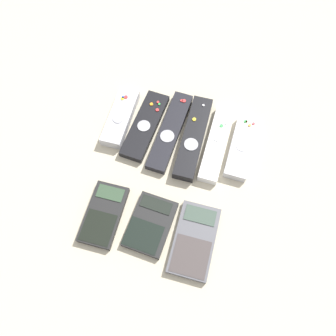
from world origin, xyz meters
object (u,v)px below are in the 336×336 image
remote_3 (193,137)px  calculator_2 (194,240)px  remote_2 (170,131)px  remote_4 (217,143)px  remote_1 (145,125)px  calculator_1 (148,223)px  remote_0 (121,117)px  calculator_0 (104,214)px  remote_5 (241,148)px

remote_3 → calculator_2: bearing=-76.4°
remote_2 → remote_4: (0.11, -0.00, 0.00)m
remote_2 → remote_3: remote_3 is taller
calculator_2 → remote_1: bearing=126.6°
calculator_2 → calculator_1: bearing=175.1°
remote_0 → calculator_2: bearing=-45.4°
remote_2 → calculator_2: size_ratio=1.42×
calculator_0 → calculator_2: bearing=-1.3°
remote_4 → calculator_2: remote_4 is taller
remote_4 → calculator_0: (-0.19, -0.23, -0.00)m
remote_4 → remote_5: size_ratio=1.25×
calculator_0 → calculator_2: size_ratio=0.89×
remote_0 → calculator_1: (0.14, -0.22, -0.01)m
remote_3 → calculator_1: (-0.04, -0.22, -0.00)m
remote_3 → remote_5: remote_3 is taller
remote_0 → calculator_2: (0.24, -0.23, -0.01)m
remote_2 → calculator_2: 0.25m
remote_1 → remote_4: (0.17, -0.00, 0.00)m
calculator_1 → remote_3: bearing=83.5°
remote_0 → calculator_0: 0.23m
remote_0 → remote_3: remote_0 is taller
remote_3 → remote_0: bearing=177.4°
remote_3 → calculator_1: remote_3 is taller
remote_1 → calculator_1: bearing=-66.8°
remote_5 → calculator_0: (-0.24, -0.23, -0.00)m
remote_2 → calculator_1: (0.02, -0.22, -0.00)m
remote_0 → remote_5: size_ratio=0.99×
calculator_1 → remote_5: bearing=59.8°
calculator_1 → remote_2: bearing=97.9°
remote_4 → remote_5: same height
remote_3 → calculator_1: 0.22m
remote_5 → calculator_2: bearing=-101.6°
remote_0 → remote_1: remote_0 is taller
remote_4 → calculator_2: 0.23m
remote_3 → remote_4: (0.05, 0.00, -0.00)m
remote_3 → calculator_1: bearing=-101.3°
remote_0 → remote_2: (0.12, -0.00, -0.00)m
remote_1 → remote_3: size_ratio=0.87×
remote_0 → remote_4: bearing=-2.1°
calculator_0 → calculator_1: calculator_0 is taller
remote_2 → remote_4: bearing=1.6°
remote_2 → calculator_1: bearing=-82.8°
remote_0 → remote_1: 0.06m
remote_5 → calculator_0: bearing=-135.6°
calculator_1 → calculator_2: same height
remote_0 → calculator_1: remote_0 is taller
remote_3 → calculator_2: (0.06, -0.22, -0.00)m
remote_1 → remote_2: (0.06, 0.00, -0.00)m
remote_5 → calculator_1: (-0.15, -0.22, -0.00)m
remote_1 → calculator_1: (0.08, -0.22, -0.00)m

